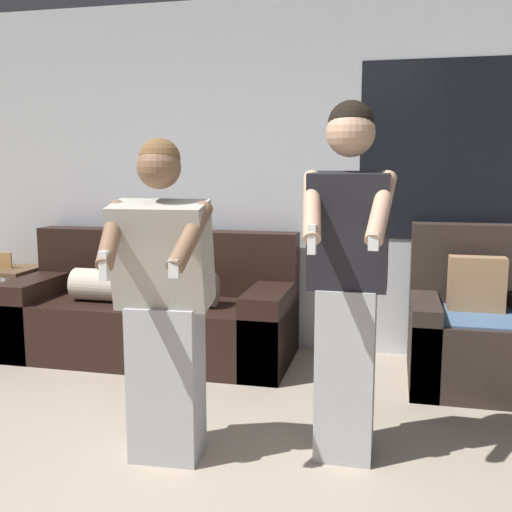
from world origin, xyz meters
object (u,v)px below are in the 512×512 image
object	(u,v)px
armchair	(474,332)
side_table	(5,278)
person_left	(164,305)
couch	(153,313)
person_right	(347,278)

from	to	relation	value
armchair	side_table	bearing A→B (deg)	176.26
armchair	side_table	world-z (taller)	armchair
side_table	person_left	world-z (taller)	person_left
couch	person_left	size ratio (longest dim) A/B	1.36
couch	armchair	bearing A→B (deg)	-1.64
armchair	side_table	size ratio (longest dim) A/B	1.40
armchair	side_table	xyz separation A→B (m)	(-3.71, 0.24, 0.16)
couch	person_right	world-z (taller)	person_right
person_left	person_right	xyz separation A→B (m)	(0.86, 0.21, 0.13)
person_left	person_right	world-z (taller)	person_right
side_table	person_right	size ratio (longest dim) A/B	0.43
couch	armchair	size ratio (longest dim) A/B	2.05
armchair	person_left	xyz separation A→B (m)	(-1.61, -1.46, 0.44)
side_table	armchair	bearing A→B (deg)	-3.74
couch	person_left	world-z (taller)	person_left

